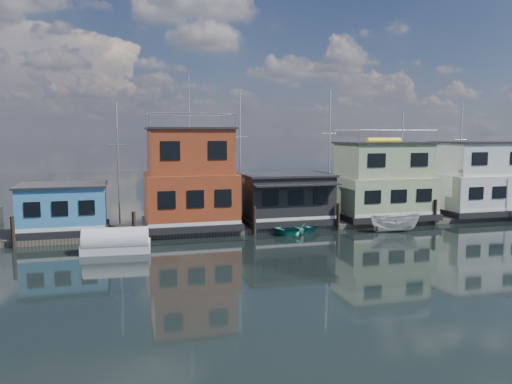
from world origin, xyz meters
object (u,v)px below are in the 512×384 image
object	(u,v)px
houseboat_blue	(64,209)
houseboat_white	(478,179)
houseboat_red	(190,180)
houseboat_dark	(286,198)
tarp_runabout	(116,243)
dinghy_teal	(300,228)
houseboat_green	(383,182)
motorboat	(395,223)

from	to	relation	value
houseboat_blue	houseboat_white	bearing A→B (deg)	0.00
houseboat_red	houseboat_dark	world-z (taller)	houseboat_red
houseboat_dark	tarp_runabout	size ratio (longest dim) A/B	1.64
houseboat_white	houseboat_dark	bearing A→B (deg)	-179.94
houseboat_blue	dinghy_teal	size ratio (longest dim) A/B	1.55
houseboat_red	houseboat_green	xyz separation A→B (m)	(17.00, 0.00, -0.55)
motorboat	houseboat_white	bearing A→B (deg)	-50.55
houseboat_blue	houseboat_red	distance (m)	9.69
houseboat_dark	houseboat_white	world-z (taller)	houseboat_white
houseboat_dark	houseboat_white	size ratio (longest dim) A/B	0.88
houseboat_red	houseboat_white	world-z (taller)	houseboat_red
houseboat_green	houseboat_white	bearing A→B (deg)	-0.00
houseboat_blue	houseboat_white	world-z (taller)	houseboat_white
houseboat_white	tarp_runabout	size ratio (longest dim) A/B	1.86
houseboat_dark	motorboat	size ratio (longest dim) A/B	1.91
houseboat_blue	motorboat	size ratio (longest dim) A/B	1.65
dinghy_teal	motorboat	distance (m)	7.64
houseboat_red	houseboat_white	size ratio (longest dim) A/B	1.41
tarp_runabout	houseboat_white	bearing A→B (deg)	14.32
houseboat_dark	motorboat	xyz separation A→B (m)	(7.61, -4.60, -1.67)
houseboat_blue	houseboat_red	bearing A→B (deg)	0.00
houseboat_blue	motorboat	world-z (taller)	houseboat_blue
dinghy_teal	tarp_runabout	distance (m)	14.21
houseboat_green	tarp_runabout	world-z (taller)	houseboat_green
houseboat_dark	motorboat	world-z (taller)	houseboat_dark
houseboat_blue	houseboat_red	world-z (taller)	houseboat_red
houseboat_blue	motorboat	bearing A→B (deg)	-10.42
houseboat_green	houseboat_red	bearing A→B (deg)	-180.00
houseboat_white	houseboat_green	bearing A→B (deg)	180.00
houseboat_red	tarp_runabout	xyz separation A→B (m)	(-5.76, -5.91, -3.44)
tarp_runabout	motorboat	bearing A→B (deg)	7.56
tarp_runabout	dinghy_teal	bearing A→B (deg)	15.89
houseboat_green	houseboat_white	world-z (taller)	houseboat_green
houseboat_dark	houseboat_green	world-z (taller)	houseboat_green
houseboat_red	houseboat_dark	size ratio (longest dim) A/B	1.60
dinghy_teal	tarp_runabout	world-z (taller)	tarp_runabout
houseboat_dark	houseboat_white	distance (m)	19.03
tarp_runabout	houseboat_green	bearing A→B (deg)	18.65
houseboat_dark	motorboat	bearing A→B (deg)	-31.15
houseboat_red	houseboat_dark	xyz separation A→B (m)	(8.00, -0.02, -1.69)
houseboat_red	houseboat_green	distance (m)	17.01
houseboat_dark	tarp_runabout	xyz separation A→B (m)	(-13.76, -5.89, -1.75)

